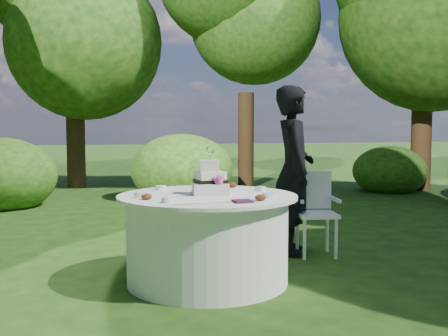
% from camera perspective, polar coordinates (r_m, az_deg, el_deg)
% --- Properties ---
extents(ground, '(80.00, 80.00, 0.00)m').
position_cam_1_polar(ground, '(4.71, -1.79, -12.25)').
color(ground, '#17350E').
rests_on(ground, ground).
extents(napkins, '(0.14, 0.14, 0.02)m').
position_cam_1_polar(napkins, '(4.09, 2.03, -3.63)').
color(napkins, '#401B33').
rests_on(napkins, table).
extents(feather_plume, '(0.48, 0.07, 0.01)m').
position_cam_1_polar(feather_plume, '(4.04, -2.29, -3.77)').
color(feather_plume, white).
rests_on(feather_plume, table).
extents(guest, '(0.58, 0.74, 1.80)m').
position_cam_1_polar(guest, '(5.65, 7.60, -0.23)').
color(guest, black).
rests_on(guest, ground).
extents(table, '(1.56, 1.56, 0.77)m').
position_cam_1_polar(table, '(4.62, -1.80, -7.63)').
color(table, white).
rests_on(table, ground).
extents(cake, '(0.34, 0.34, 0.42)m').
position_cam_1_polar(cake, '(4.58, -1.51, -1.45)').
color(cake, silver).
rests_on(cake, table).
extents(chair, '(0.49, 0.48, 0.88)m').
position_cam_1_polar(chair, '(5.68, 9.85, -4.12)').
color(chair, white).
rests_on(chair, ground).
extents(votives, '(1.22, 0.96, 0.04)m').
position_cam_1_polar(votives, '(4.52, -2.63, -2.73)').
color(votives, silver).
rests_on(votives, table).
extents(petal_cups, '(1.01, 1.05, 0.05)m').
position_cam_1_polar(petal_cups, '(4.51, -1.09, -2.68)').
color(petal_cups, '#562D16').
rests_on(petal_cups, table).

